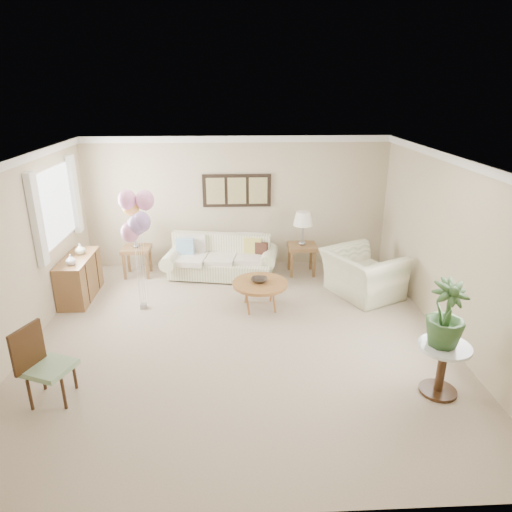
# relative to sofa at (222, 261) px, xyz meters

# --- Properties ---
(ground_plane) EXTENTS (6.00, 6.00, 0.00)m
(ground_plane) POSITION_rel_sofa_xyz_m (0.32, -2.35, -0.31)
(ground_plane) COLOR tan
(room_shell) EXTENTS (6.04, 6.04, 2.60)m
(room_shell) POSITION_rel_sofa_xyz_m (0.21, -2.26, 1.31)
(room_shell) COLOR #C0B18C
(room_shell) RESTS_ON ground
(wall_art_triptych) EXTENTS (1.35, 0.06, 0.65)m
(wall_art_triptych) POSITION_rel_sofa_xyz_m (0.32, 0.61, 1.24)
(wall_art_triptych) COLOR black
(wall_art_triptych) RESTS_ON ground
(sofa) EXTENTS (2.28, 1.13, 0.79)m
(sofa) POSITION_rel_sofa_xyz_m (0.00, 0.00, 0.00)
(sofa) COLOR #F1EAC5
(sofa) RESTS_ON ground
(end_table_left) EXTENTS (0.53, 0.49, 0.58)m
(end_table_left) POSITION_rel_sofa_xyz_m (-1.63, 0.10, 0.18)
(end_table_left) COLOR brown
(end_table_left) RESTS_ON ground
(end_table_right) EXTENTS (0.55, 0.50, 0.60)m
(end_table_right) POSITION_rel_sofa_xyz_m (1.57, 0.04, 0.19)
(end_table_right) COLOR brown
(end_table_right) RESTS_ON ground
(lamp_left) EXTENTS (0.31, 0.31, 0.54)m
(lamp_left) POSITION_rel_sofa_xyz_m (-1.63, 0.10, 0.69)
(lamp_left) COLOR gray
(lamp_left) RESTS_ON end_table_left
(lamp_right) EXTENTS (0.37, 0.37, 0.65)m
(lamp_right) POSITION_rel_sofa_xyz_m (1.57, 0.04, 0.79)
(lamp_right) COLOR gray
(lamp_right) RESTS_ON end_table_right
(coffee_table) EXTENTS (0.92, 0.92, 0.46)m
(coffee_table) POSITION_rel_sofa_xyz_m (0.67, -1.42, 0.11)
(coffee_table) COLOR olive
(coffee_table) RESTS_ON ground
(decor_bowl) EXTENTS (0.30, 0.30, 0.07)m
(decor_bowl) POSITION_rel_sofa_xyz_m (0.65, -1.41, 0.18)
(decor_bowl) COLOR #2C241C
(decor_bowl) RESTS_ON coffee_table
(armchair) EXTENTS (1.50, 1.57, 0.80)m
(armchair) POSITION_rel_sofa_xyz_m (2.49, -1.00, 0.09)
(armchair) COLOR #F1EAC5
(armchair) RESTS_ON ground
(side_table) EXTENTS (0.60, 0.60, 0.65)m
(side_table) POSITION_rel_sofa_xyz_m (2.69, -3.77, 0.18)
(side_table) COLOR silver
(side_table) RESTS_ON ground
(potted_plant) EXTENTS (0.53, 0.53, 0.80)m
(potted_plant) POSITION_rel_sofa_xyz_m (2.65, -3.75, 0.74)
(potted_plant) COLOR #2D4C26
(potted_plant) RESTS_ON side_table
(accent_chair) EXTENTS (0.62, 0.61, 0.97)m
(accent_chair) POSITION_rel_sofa_xyz_m (-1.97, -3.67, 0.19)
(accent_chair) COLOR #84A47B
(accent_chair) RESTS_ON ground
(credenza) EXTENTS (0.46, 1.20, 0.74)m
(credenza) POSITION_rel_sofa_xyz_m (-2.44, -0.85, 0.06)
(credenza) COLOR brown
(credenza) RESTS_ON ground
(vase_white) EXTENTS (0.21, 0.21, 0.17)m
(vase_white) POSITION_rel_sofa_xyz_m (-2.42, -1.18, 0.51)
(vase_white) COLOR silver
(vase_white) RESTS_ON credenza
(vase_sage) EXTENTS (0.18, 0.18, 0.19)m
(vase_sage) POSITION_rel_sofa_xyz_m (-2.42, -0.68, 0.52)
(vase_sage) COLOR beige
(vase_sage) RESTS_ON credenza
(balloon_cluster) EXTENTS (0.55, 0.53, 1.99)m
(balloon_cluster) POSITION_rel_sofa_xyz_m (-1.27, -1.33, 1.30)
(balloon_cluster) COLOR gray
(balloon_cluster) RESTS_ON ground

